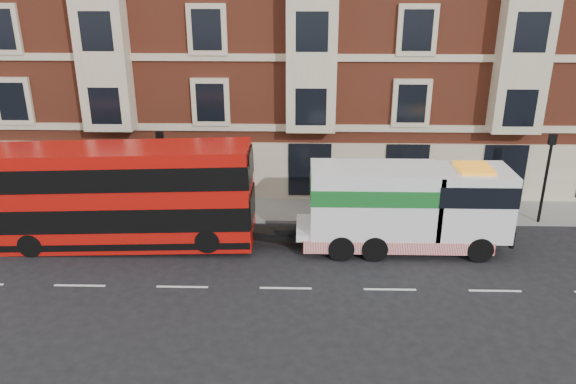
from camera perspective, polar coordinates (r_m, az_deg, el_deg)
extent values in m
plane|color=black|center=(21.88, -0.24, -9.75)|extent=(120.00, 120.00, 0.00)
cube|color=slate|center=(28.54, 0.19, -1.84)|extent=(90.00, 3.00, 0.15)
cube|color=brown|center=(33.82, 1.38, 17.40)|extent=(45.00, 12.00, 18.00)
cylinder|color=black|center=(27.35, -12.54, 1.25)|extent=(0.14, 0.14, 4.00)
cube|color=black|center=(26.73, -12.89, 5.49)|extent=(0.35, 0.15, 0.50)
cylinder|color=black|center=(28.92, 24.64, 0.87)|extent=(0.14, 0.14, 4.00)
cube|color=black|center=(28.33, 25.28, 4.85)|extent=(0.35, 0.15, 0.50)
cube|color=#BC100A|center=(25.19, -16.48, -0.42)|extent=(11.16, 2.49, 4.38)
cube|color=black|center=(25.43, -16.33, -1.78)|extent=(11.20, 2.55, 1.05)
cube|color=black|center=(24.81, -16.75, 2.04)|extent=(11.20, 2.55, 1.00)
cylinder|color=black|center=(26.35, -24.67, -4.92)|extent=(1.04, 0.32, 1.04)
cylinder|color=black|center=(28.18, -22.79, -2.93)|extent=(1.04, 0.32, 1.04)
cylinder|color=black|center=(23.90, -8.18, -4.91)|extent=(1.04, 0.32, 1.04)
cylinder|color=black|center=(25.91, -7.40, -2.72)|extent=(1.04, 0.32, 1.04)
cube|color=white|center=(24.92, 11.25, -3.66)|extent=(8.97, 2.29, 0.30)
cube|color=white|center=(25.08, 17.98, -0.94)|extent=(3.19, 2.49, 2.89)
cube|color=white|center=(24.21, 8.69, -0.77)|extent=(5.38, 2.49, 2.89)
cube|color=#166523|center=(24.03, 8.75, 0.33)|extent=(5.43, 2.53, 0.70)
cube|color=red|center=(25.03, 10.74, -4.39)|extent=(7.97, 2.55, 0.55)
cylinder|color=black|center=(24.86, 18.89, -5.54)|extent=(1.10, 0.35, 1.10)
cylinder|color=black|center=(26.80, 17.55, -3.38)|extent=(1.10, 0.35, 1.10)
cylinder|color=black|center=(23.91, 8.77, -5.67)|extent=(1.10, 0.40, 1.10)
cylinder|color=black|center=(25.92, 8.19, -3.41)|extent=(1.10, 0.40, 1.10)
cylinder|color=black|center=(23.76, 5.42, -5.67)|extent=(1.10, 0.40, 1.10)
cylinder|color=black|center=(25.79, 5.10, -3.40)|extent=(1.10, 0.40, 1.10)
imported|color=black|center=(31.53, -27.07, -0.13)|extent=(0.68, 0.49, 1.75)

